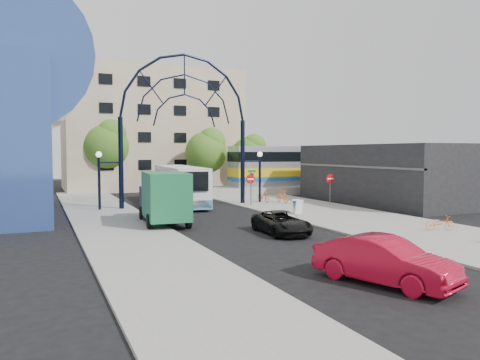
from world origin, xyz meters
name	(u,v)px	position (x,y,z in m)	size (l,w,h in m)	color
ground	(263,236)	(0.00, 0.00, 0.00)	(120.00, 120.00, 0.00)	black
sidewalk_east	(344,216)	(8.00, 4.00, 0.06)	(8.00, 56.00, 0.12)	gray
plaza_west	(118,226)	(-6.50, 6.00, 0.06)	(5.00, 50.00, 0.12)	gray
gateway_arch	(185,99)	(0.00, 14.00, 8.56)	(13.64, 0.44, 12.10)	black
stop_sign	(250,182)	(4.80, 12.00, 1.99)	(0.80, 0.07, 2.50)	slate
do_not_enter_sign	(330,182)	(11.00, 10.00, 1.98)	(0.76, 0.07, 2.48)	slate
street_name_sign	(252,180)	(5.20, 12.60, 2.13)	(0.70, 0.70, 2.80)	slate
sandwich_board	(298,205)	(5.60, 5.98, 0.74)	(0.55, 0.61, 0.99)	white
commercial_block_east	(379,174)	(16.00, 10.00, 2.50)	(6.00, 16.00, 5.00)	black
apartment_block	(150,131)	(2.00, 34.97, 7.00)	(20.00, 12.10, 14.00)	tan
train_platform	(336,187)	(20.00, 22.00, 0.40)	(32.00, 5.00, 0.80)	gray
train_car	(336,165)	(20.00, 22.00, 2.90)	(25.10, 3.05, 4.20)	#B7B7BC
tree_north_a	(207,150)	(6.12, 25.93, 4.61)	(4.48, 4.48, 7.00)	#382314
tree_north_b	(107,144)	(-3.88, 29.93, 5.27)	(5.12, 5.12, 8.00)	#382314
tree_north_c	(250,153)	(12.12, 27.93, 4.28)	(4.16, 4.16, 6.50)	#382314
city_bus	(180,185)	(0.12, 15.87, 1.66)	(3.58, 11.73, 3.18)	white
green_truck	(163,198)	(-3.83, 5.87, 1.59)	(2.90, 6.48, 3.18)	black
black_suv	(281,223)	(1.11, 0.08, 0.61)	(2.02, 4.38, 1.22)	black
red_sedan	(384,261)	(-0.36, -9.69, 0.78)	(1.66, 4.76, 1.57)	#AB0A24
bike_near_a	(263,197)	(6.88, 13.88, 0.57)	(0.60, 1.72, 0.90)	#E0572C
bike_near_b	(282,196)	(8.00, 12.57, 0.68)	(0.53, 1.86, 1.12)	orange
bike_far_a	(440,223)	(9.20, -3.01, 0.52)	(0.53, 1.53, 0.80)	orange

